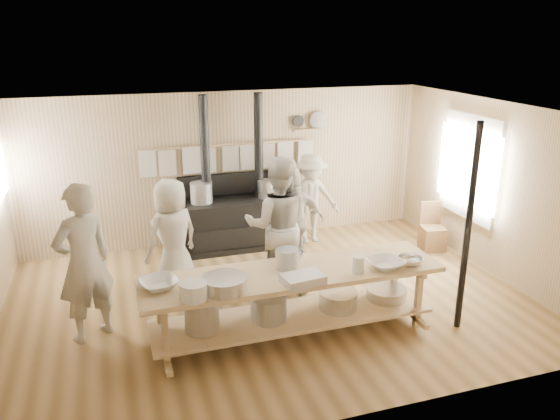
{
  "coord_description": "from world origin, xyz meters",
  "views": [
    {
      "loc": [
        -1.94,
        -6.45,
        3.58
      ],
      "look_at": [
        0.2,
        0.2,
        1.25
      ],
      "focal_mm": 35.0,
      "sensor_mm": 36.0,
      "label": 1
    }
  ],
  "objects_px": {
    "cook_far_left": "(84,263)",
    "chair": "(432,236)",
    "cook_left": "(278,225)",
    "stove": "(234,218)",
    "cook_by_window": "(311,199)",
    "cook_center": "(173,237)",
    "roasting_pan": "(303,279)",
    "prep_table": "(292,297)",
    "cook_right": "(294,221)"
  },
  "relations": [
    {
      "from": "cook_far_left",
      "to": "chair",
      "type": "distance_m",
      "value": 5.66
    },
    {
      "from": "cook_far_left",
      "to": "cook_left",
      "type": "distance_m",
      "value": 2.6
    },
    {
      "from": "stove",
      "to": "cook_far_left",
      "type": "xyz_separation_m",
      "value": [
        -2.33,
        -2.31,
        0.45
      ]
    },
    {
      "from": "cook_by_window",
      "to": "stove",
      "type": "bearing_deg",
      "value": 176.42
    },
    {
      "from": "cook_far_left",
      "to": "stove",
      "type": "bearing_deg",
      "value": -164.77
    },
    {
      "from": "cook_center",
      "to": "roasting_pan",
      "type": "height_order",
      "value": "cook_center"
    },
    {
      "from": "stove",
      "to": "roasting_pan",
      "type": "relative_size",
      "value": 5.65
    },
    {
      "from": "stove",
      "to": "chair",
      "type": "height_order",
      "value": "stove"
    },
    {
      "from": "prep_table",
      "to": "cook_left",
      "type": "relative_size",
      "value": 1.84
    },
    {
      "from": "cook_left",
      "to": "chair",
      "type": "distance_m",
      "value": 3.1
    },
    {
      "from": "cook_far_left",
      "to": "roasting_pan",
      "type": "relative_size",
      "value": 4.23
    },
    {
      "from": "cook_far_left",
      "to": "cook_center",
      "type": "xyz_separation_m",
      "value": [
        1.13,
        0.91,
        -0.15
      ]
    },
    {
      "from": "cook_center",
      "to": "chair",
      "type": "bearing_deg",
      "value": 154.9
    },
    {
      "from": "cook_center",
      "to": "cook_by_window",
      "type": "relative_size",
      "value": 1.05
    },
    {
      "from": "cook_by_window",
      "to": "roasting_pan",
      "type": "bearing_deg",
      "value": -108.67
    },
    {
      "from": "cook_right",
      "to": "roasting_pan",
      "type": "height_order",
      "value": "cook_right"
    },
    {
      "from": "prep_table",
      "to": "cook_far_left",
      "type": "xyz_separation_m",
      "value": [
        -2.33,
        0.71,
        0.45
      ]
    },
    {
      "from": "cook_by_window",
      "to": "cook_left",
      "type": "bearing_deg",
      "value": -120.52
    },
    {
      "from": "stove",
      "to": "cook_right",
      "type": "height_order",
      "value": "stove"
    },
    {
      "from": "prep_table",
      "to": "cook_center",
      "type": "relative_size",
      "value": 2.17
    },
    {
      "from": "prep_table",
      "to": "roasting_pan",
      "type": "distance_m",
      "value": 0.5
    },
    {
      "from": "cook_right",
      "to": "chair",
      "type": "bearing_deg",
      "value": -175.43
    },
    {
      "from": "cook_right",
      "to": "cook_by_window",
      "type": "xyz_separation_m",
      "value": [
        0.66,
        1.03,
        -0.01
      ]
    },
    {
      "from": "cook_center",
      "to": "cook_by_window",
      "type": "height_order",
      "value": "cook_center"
    },
    {
      "from": "prep_table",
      "to": "chair",
      "type": "bearing_deg",
      "value": 30.55
    },
    {
      "from": "cook_by_window",
      "to": "chair",
      "type": "xyz_separation_m",
      "value": [
        1.84,
        -0.98,
        -0.55
      ]
    },
    {
      "from": "stove",
      "to": "roasting_pan",
      "type": "distance_m",
      "value": 3.37
    },
    {
      "from": "cook_left",
      "to": "cook_by_window",
      "type": "bearing_deg",
      "value": -105.75
    },
    {
      "from": "prep_table",
      "to": "chair",
      "type": "xyz_separation_m",
      "value": [
        3.16,
        1.87,
        -0.28
      ]
    },
    {
      "from": "cook_left",
      "to": "roasting_pan",
      "type": "relative_size",
      "value": 4.26
    },
    {
      "from": "cook_right",
      "to": "chair",
      "type": "height_order",
      "value": "cook_right"
    },
    {
      "from": "cook_far_left",
      "to": "chair",
      "type": "bearing_deg",
      "value": 162.42
    },
    {
      "from": "cook_center",
      "to": "chair",
      "type": "height_order",
      "value": "cook_center"
    },
    {
      "from": "stove",
      "to": "chair",
      "type": "relative_size",
      "value": 3.22
    },
    {
      "from": "cook_left",
      "to": "cook_right",
      "type": "bearing_deg",
      "value": -108.61
    },
    {
      "from": "cook_center",
      "to": "cook_right",
      "type": "xyz_separation_m",
      "value": [
        1.86,
        0.2,
        -0.04
      ]
    },
    {
      "from": "cook_left",
      "to": "chair",
      "type": "height_order",
      "value": "cook_left"
    },
    {
      "from": "prep_table",
      "to": "roasting_pan",
      "type": "height_order",
      "value": "roasting_pan"
    },
    {
      "from": "cook_by_window",
      "to": "prep_table",
      "type": "bearing_deg",
      "value": -111.24
    },
    {
      "from": "prep_table",
      "to": "chair",
      "type": "relative_size",
      "value": 4.47
    },
    {
      "from": "cook_far_left",
      "to": "cook_right",
      "type": "distance_m",
      "value": 3.2
    },
    {
      "from": "cook_right",
      "to": "cook_center",
      "type": "bearing_deg",
      "value": 9.48
    },
    {
      "from": "chair",
      "to": "stove",
      "type": "bearing_deg",
      "value": 171.3
    },
    {
      "from": "cook_center",
      "to": "cook_right",
      "type": "relative_size",
      "value": 1.04
    },
    {
      "from": "prep_table",
      "to": "cook_right",
      "type": "bearing_deg",
      "value": 69.87
    },
    {
      "from": "stove",
      "to": "roasting_pan",
      "type": "xyz_separation_m",
      "value": [
        0.01,
        -3.35,
        0.38
      ]
    },
    {
      "from": "cook_center",
      "to": "roasting_pan",
      "type": "bearing_deg",
      "value": 93.54
    },
    {
      "from": "stove",
      "to": "prep_table",
      "type": "xyz_separation_m",
      "value": [
        -0.0,
        -3.02,
        -0.0
      ]
    },
    {
      "from": "cook_by_window",
      "to": "chair",
      "type": "bearing_deg",
      "value": -24.49
    },
    {
      "from": "cook_left",
      "to": "cook_center",
      "type": "bearing_deg",
      "value": 2.85
    }
  ]
}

